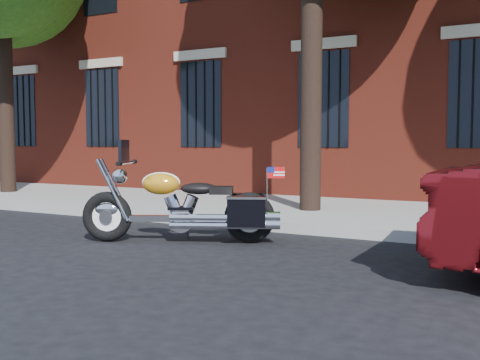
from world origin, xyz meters
The scene contains 4 objects.
ground centered at (0.00, 0.00, 0.00)m, with size 120.00×120.00×0.00m, color black.
curb centered at (0.00, 1.38, 0.07)m, with size 40.00×0.16×0.15m, color gray.
sidewalk centered at (0.00, 3.26, 0.07)m, with size 40.00×3.60×0.15m, color gray.
motorcycle centered at (-0.15, 0.05, 0.45)m, with size 2.56×1.39×1.33m.
Camera 1 is at (3.59, -5.76, 1.30)m, focal length 40.00 mm.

